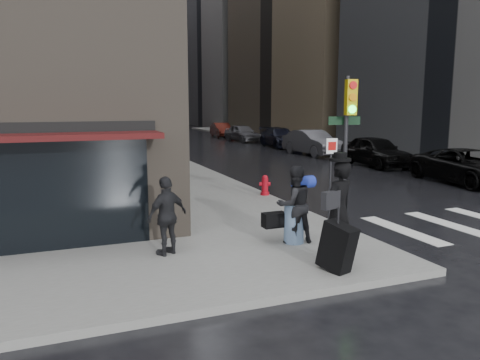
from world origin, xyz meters
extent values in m
plane|color=black|center=(0.00, 0.00, 0.00)|extent=(140.00, 140.00, 0.00)
cube|color=slate|center=(0.00, 27.00, 0.07)|extent=(4.00, 50.00, 0.15)
cube|color=slate|center=(13.50, 27.00, 0.07)|extent=(3.00, 50.00, 0.15)
cube|color=silver|center=(3.50, 1.00, 0.01)|extent=(0.50, 3.00, 0.01)
cube|color=silver|center=(5.10, 1.00, 0.01)|extent=(0.50, 3.00, 0.01)
cube|color=slate|center=(26.00, 58.00, 12.50)|extent=(22.00, 20.00, 25.00)
cube|color=slate|center=(6.00, 78.00, 16.00)|extent=(40.00, 12.00, 32.00)
imported|color=black|center=(0.36, -0.70, 1.17)|extent=(0.86, 0.70, 2.03)
cylinder|color=black|center=(0.36, -0.70, 2.20)|extent=(0.43, 0.43, 0.05)
cylinder|color=black|center=(0.36, -0.70, 2.26)|extent=(0.27, 0.27, 0.16)
cube|color=black|center=(0.06, -0.87, 1.44)|extent=(0.45, 0.27, 0.35)
cube|color=black|center=(-0.07, -1.34, 0.62)|extent=(0.57, 0.86, 1.03)
cylinder|color=black|center=(-0.07, -1.34, 1.17)|extent=(0.04, 0.04, 0.47)
imported|color=black|center=(0.05, 0.61, 1.04)|extent=(0.88, 0.69, 1.79)
cube|color=black|center=(-0.37, 0.78, 0.69)|extent=(0.54, 0.30, 0.33)
cylinder|color=navy|center=(0.35, 0.74, 1.52)|extent=(0.58, 0.38, 0.29)
imported|color=black|center=(-2.82, 0.85, 0.99)|extent=(1.06, 0.79, 1.67)
cylinder|color=black|center=(1.90, 1.41, 2.07)|extent=(0.12, 0.12, 3.84)
cube|color=#B0960B|center=(1.87, 1.20, 3.46)|extent=(0.29, 0.21, 0.86)
cylinder|color=red|center=(1.86, 1.11, 3.75)|extent=(0.20, 0.07, 0.19)
cylinder|color=orange|center=(1.86, 1.11, 3.46)|extent=(0.20, 0.07, 0.19)
cylinder|color=#19E533|center=(1.86, 1.11, 3.17)|extent=(0.20, 0.07, 0.19)
cylinder|color=black|center=(1.52, 1.46, 1.30)|extent=(0.06, 0.06, 2.30)
cube|color=white|center=(1.52, 1.43, 2.26)|extent=(0.29, 0.06, 0.38)
cube|color=black|center=(1.90, 1.49, 2.88)|extent=(0.86, 0.15, 0.21)
cylinder|color=#9E0915|center=(1.80, 6.05, 0.20)|extent=(0.31, 0.31, 0.10)
cylinder|color=#9E0915|center=(1.80, 6.05, 0.44)|extent=(0.23, 0.23, 0.58)
sphere|color=#9E0915|center=(1.80, 6.05, 0.75)|extent=(0.21, 0.21, 0.21)
cylinder|color=#9E0915|center=(1.80, 6.05, 0.54)|extent=(0.41, 0.28, 0.14)
imported|color=black|center=(11.00, 5.90, 0.72)|extent=(2.85, 5.38, 1.44)
imported|color=black|center=(10.95, 11.90, 0.81)|extent=(2.16, 4.83, 1.61)
imported|color=#49494E|center=(10.58, 17.90, 0.81)|extent=(2.05, 5.02, 1.62)
imported|color=black|center=(11.21, 23.90, 0.73)|extent=(2.46, 5.19, 1.46)
imported|color=#4E4E53|center=(10.46, 29.90, 0.75)|extent=(2.22, 4.58, 1.51)
imported|color=#3F120C|center=(10.61, 35.90, 0.71)|extent=(1.88, 4.42, 1.42)
camera|label=1|loc=(-4.89, -8.59, 3.31)|focal=35.00mm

